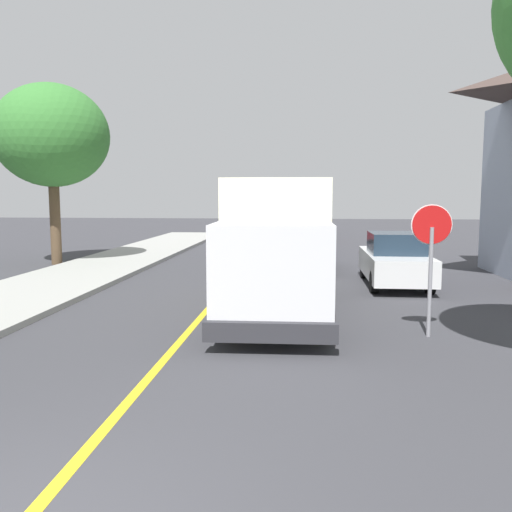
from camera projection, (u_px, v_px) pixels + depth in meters
centre_line_yellow at (213, 303)px, 14.12m from camera, size 0.16×56.00×0.01m
box_truck at (277, 239)px, 13.11m from camera, size 2.55×7.23×3.20m
parked_car_near at (308, 249)px, 20.41m from camera, size 1.86×4.42×1.67m
parked_car_mid at (290, 237)px, 26.31m from camera, size 1.86×4.42×1.67m
parked_car_far at (301, 228)px, 33.29m from camera, size 1.92×4.45×1.67m
parked_car_furthest at (304, 223)px, 39.10m from camera, size 1.96×4.46×1.67m
parked_van_across at (395, 261)px, 16.72m from camera, size 1.82×4.41×1.67m
stop_sign at (431, 245)px, 10.59m from camera, size 0.80×0.10×2.65m
street_tree_down_block at (52, 136)px, 21.37m from camera, size 4.53×4.53×7.23m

